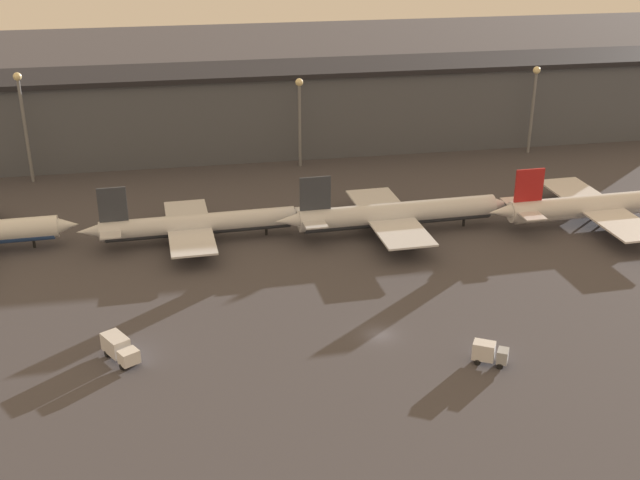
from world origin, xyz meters
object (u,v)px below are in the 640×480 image
(airplane_2, at_px, (396,214))
(service_vehicle_2, at_px, (489,353))
(service_vehicle_3, at_px, (119,348))
(airplane_3, at_px, (605,205))
(airplane_1, at_px, (196,225))

(airplane_2, bearing_deg, service_vehicle_2, -91.88)
(service_vehicle_2, xyz_separation_m, service_vehicle_3, (-50.29, 10.53, 0.07))
(airplane_3, distance_m, service_vehicle_3, 97.89)
(airplane_2, height_order, airplane_3, airplane_2)
(airplane_2, bearing_deg, service_vehicle_3, -145.86)
(airplane_1, distance_m, service_vehicle_2, 62.77)
(airplane_2, distance_m, service_vehicle_3, 62.15)
(airplane_3, height_order, service_vehicle_2, airplane_3)
(airplane_3, bearing_deg, airplane_1, 173.86)
(airplane_1, distance_m, airplane_3, 79.48)
(service_vehicle_2, relative_size, service_vehicle_3, 0.72)
(airplane_3, xyz_separation_m, service_vehicle_3, (-91.77, -34.01, -1.77))
(airplane_2, relative_size, service_vehicle_3, 6.50)
(airplane_1, relative_size, service_vehicle_3, 6.01)
(airplane_1, height_order, airplane_2, airplane_2)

